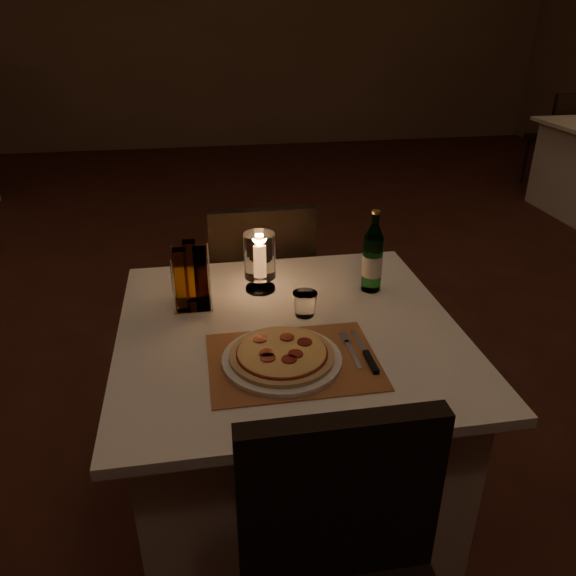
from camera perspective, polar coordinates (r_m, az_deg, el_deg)
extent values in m
cube|color=#4A2017|center=(2.77, 0.73, -8.65)|extent=(8.00, 10.00, 0.02)
cube|color=#82624C|center=(7.24, -7.04, 25.84)|extent=(8.00, 0.02, 3.00)
cube|color=white|center=(1.89, 0.10, -14.07)|extent=(0.88, 0.88, 0.71)
cube|color=white|center=(1.67, 0.11, -4.44)|extent=(1.00, 1.00, 0.03)
cube|color=black|center=(1.23, 5.28, -20.70)|extent=(0.42, 0.05, 0.42)
cube|color=black|center=(2.50, -2.98, -0.26)|extent=(0.42, 0.42, 0.05)
cube|color=black|center=(2.23, -2.55, 2.88)|extent=(0.42, 0.05, 0.42)
cylinder|color=black|center=(2.78, 0.20, -2.83)|extent=(0.03, 0.03, 0.44)
cylinder|color=black|center=(2.75, -6.82, -3.39)|extent=(0.03, 0.03, 0.44)
cylinder|color=black|center=(2.49, 1.53, -6.64)|extent=(0.03, 0.03, 0.44)
cylinder|color=black|center=(2.46, -6.33, -7.32)|extent=(0.03, 0.03, 0.44)
cube|color=#AA683B|center=(1.51, 0.52, -7.43)|extent=(0.45, 0.34, 0.00)
cylinder|color=white|center=(1.50, -0.62, -7.26)|extent=(0.32, 0.32, 0.01)
cylinder|color=#D8B77F|center=(1.50, -0.62, -6.84)|extent=(0.28, 0.28, 0.01)
cylinder|color=maroon|center=(1.49, -0.62, -6.60)|extent=(0.24, 0.24, 0.00)
cylinder|color=#EACC7F|center=(1.49, -0.62, -6.49)|extent=(0.24, 0.24, 0.00)
cylinder|color=maroon|center=(1.52, 1.70, -5.49)|extent=(0.04, 0.04, 0.00)
cylinder|color=maroon|center=(1.54, -0.10, -5.02)|extent=(0.04, 0.04, 0.00)
cylinder|color=maroon|center=(1.54, -2.88, -5.18)|extent=(0.04, 0.04, 0.00)
cylinder|color=maroon|center=(1.48, -2.22, -6.62)|extent=(0.04, 0.04, 0.00)
cylinder|color=maroon|center=(1.46, -2.07, -7.10)|extent=(0.04, 0.04, 0.00)
cylinder|color=maroon|center=(1.45, 0.12, -7.24)|extent=(0.04, 0.04, 0.00)
cylinder|color=maroon|center=(1.47, 0.78, -6.71)|extent=(0.04, 0.04, 0.00)
cube|color=silver|center=(1.54, 6.61, -6.69)|extent=(0.01, 0.14, 0.00)
cube|color=silver|center=(1.61, 5.80, -5.05)|extent=(0.02, 0.05, 0.00)
cube|color=black|center=(1.51, 8.41, -7.44)|extent=(0.02, 0.10, 0.01)
cube|color=silver|center=(1.60, 7.24, -5.41)|extent=(0.01, 0.12, 0.00)
cylinder|color=#61B46A|center=(1.86, 8.55, 2.43)|extent=(0.06, 0.06, 0.19)
cylinder|color=#61B46A|center=(1.81, 8.88, 6.93)|extent=(0.02, 0.02, 0.04)
cylinder|color=gold|center=(1.80, 8.94, 7.62)|extent=(0.03, 0.03, 0.01)
cylinder|color=silver|center=(1.87, 8.54, 2.30)|extent=(0.07, 0.07, 0.07)
cylinder|color=white|center=(1.88, -2.82, -0.03)|extent=(0.10, 0.10, 0.01)
cylinder|color=white|center=(1.87, -2.83, 0.65)|extent=(0.02, 0.02, 0.04)
cylinder|color=white|center=(1.83, -2.90, 3.33)|extent=(0.10, 0.10, 0.15)
cylinder|color=white|center=(1.84, -2.89, 2.90)|extent=(0.03, 0.03, 0.11)
ellipsoid|color=orange|center=(1.81, -2.94, 4.91)|extent=(0.02, 0.02, 0.03)
cube|color=white|center=(1.81, -9.56, -1.65)|extent=(0.12, 0.12, 0.01)
cylinder|color=white|center=(1.72, -11.59, 0.08)|extent=(0.01, 0.01, 0.18)
cylinder|color=white|center=(1.72, -7.93, 0.35)|extent=(0.01, 0.01, 0.18)
cylinder|color=white|center=(1.82, -11.54, 1.61)|extent=(0.01, 0.01, 0.18)
cylinder|color=white|center=(1.82, -8.08, 1.87)|extent=(0.01, 0.01, 0.18)
cube|color=#BF8C33|center=(1.74, -10.78, 0.80)|extent=(0.04, 0.04, 0.20)
cube|color=#3F1E14|center=(1.73, -8.81, 0.95)|extent=(0.04, 0.04, 0.20)
cube|color=#BF8C33|center=(1.79, -9.82, 1.70)|extent=(0.04, 0.04, 0.20)
cube|color=black|center=(6.04, 25.58, 13.44)|extent=(0.42, 0.42, 0.05)
cube|color=black|center=(5.86, 27.03, 15.12)|extent=(0.42, 0.05, 0.42)
cylinder|color=black|center=(6.32, 25.61, 11.66)|extent=(0.03, 0.03, 0.44)
cylinder|color=black|center=(6.14, 22.94, 11.78)|extent=(0.03, 0.03, 0.44)
cylinder|color=black|center=(5.86, 24.62, 10.83)|extent=(0.03, 0.03, 0.44)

